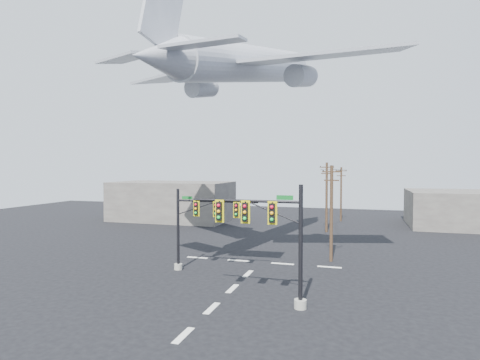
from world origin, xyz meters
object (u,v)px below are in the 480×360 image
(signal_mast_far, at_px, (197,225))
(signal_mast_near, at_px, (272,237))
(utility_pole_b, at_px, (327,196))
(utility_pole_c, at_px, (341,193))
(airliner, at_px, (249,65))
(utility_pole_a, at_px, (331,211))

(signal_mast_far, bearing_deg, signal_mast_near, -39.19)
(signal_mast_near, xyz_separation_m, utility_pole_b, (0.89, 28.69, 0.50))
(signal_mast_far, bearing_deg, utility_pole_c, 73.88)
(utility_pole_b, xyz_separation_m, airliner, (-5.61, -17.04, 12.97))
(signal_mast_far, bearing_deg, utility_pole_b, 69.65)
(signal_mast_near, distance_m, signal_mast_far, 9.67)
(signal_mast_far, xyz_separation_m, utility_pole_a, (10.09, 6.58, 0.69))
(utility_pole_b, height_order, airliner, airliner)
(utility_pole_b, bearing_deg, signal_mast_near, -98.12)
(signal_mast_far, xyz_separation_m, utility_pole_c, (9.68, 33.49, 0.58))
(utility_pole_b, relative_size, utility_pole_c, 1.07)
(signal_mast_far, xyz_separation_m, airliner, (2.77, 5.55, 13.87))
(utility_pole_a, xyz_separation_m, utility_pole_c, (-0.41, 26.91, -0.12))
(utility_pole_a, bearing_deg, airliner, -161.80)
(signal_mast_near, relative_size, utility_pole_a, 0.87)
(utility_pole_b, relative_size, airliner, 0.30)
(signal_mast_near, bearing_deg, signal_mast_far, 140.81)
(utility_pole_a, bearing_deg, signal_mast_near, -91.42)
(signal_mast_far, height_order, utility_pole_c, utility_pole_c)
(airliner, bearing_deg, signal_mast_near, -144.69)
(utility_pole_c, bearing_deg, utility_pole_a, -81.65)
(signal_mast_near, xyz_separation_m, signal_mast_far, (-7.48, 6.10, -0.40))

